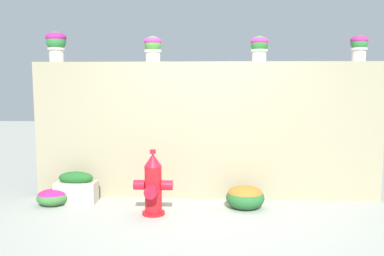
{
  "coord_description": "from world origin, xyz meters",
  "views": [
    {
      "loc": [
        0.08,
        -4.63,
        1.71
      ],
      "look_at": [
        -0.2,
        0.92,
        1.06
      ],
      "focal_mm": 36.43,
      "sensor_mm": 36.0,
      "label": 1
    }
  ],
  "objects_px": {
    "potted_plant_2": "(259,46)",
    "fire_hydrant": "(153,186)",
    "potted_plant_1": "(153,47)",
    "flower_bush_right": "(245,196)",
    "potted_plant_0": "(56,43)",
    "potted_plant_3": "(359,46)",
    "flower_bush_left": "(52,197)",
    "planter_box": "(76,188)"
  },
  "relations": [
    {
      "from": "potted_plant_2",
      "to": "fire_hydrant",
      "type": "relative_size",
      "value": 0.43
    },
    {
      "from": "potted_plant_1",
      "to": "potted_plant_2",
      "type": "distance_m",
      "value": 1.54
    },
    {
      "from": "potted_plant_1",
      "to": "flower_bush_right",
      "type": "xyz_separation_m",
      "value": [
        1.33,
        -0.55,
        -2.06
      ]
    },
    {
      "from": "potted_plant_0",
      "to": "fire_hydrant",
      "type": "relative_size",
      "value": 0.54
    },
    {
      "from": "potted_plant_3",
      "to": "flower_bush_left",
      "type": "height_order",
      "value": "potted_plant_3"
    },
    {
      "from": "potted_plant_1",
      "to": "flower_bush_left",
      "type": "bearing_deg",
      "value": -158.28
    },
    {
      "from": "potted_plant_2",
      "to": "potted_plant_3",
      "type": "distance_m",
      "value": 1.42
    },
    {
      "from": "potted_plant_3",
      "to": "potted_plant_1",
      "type": "bearing_deg",
      "value": -179.36
    },
    {
      "from": "flower_bush_right",
      "to": "planter_box",
      "type": "relative_size",
      "value": 0.9
    },
    {
      "from": "potted_plant_0",
      "to": "planter_box",
      "type": "relative_size",
      "value": 0.79
    },
    {
      "from": "flower_bush_right",
      "to": "potted_plant_2",
      "type": "bearing_deg",
      "value": 68.05
    },
    {
      "from": "potted_plant_1",
      "to": "potted_plant_2",
      "type": "height_order",
      "value": "potted_plant_1"
    },
    {
      "from": "planter_box",
      "to": "fire_hydrant",
      "type": "bearing_deg",
      "value": -21.06
    },
    {
      "from": "potted_plant_1",
      "to": "flower_bush_left",
      "type": "xyz_separation_m",
      "value": [
        -1.36,
        -0.54,
        -2.1
      ]
    },
    {
      "from": "potted_plant_1",
      "to": "flower_bush_right",
      "type": "relative_size",
      "value": 0.72
    },
    {
      "from": "potted_plant_2",
      "to": "planter_box",
      "type": "height_order",
      "value": "potted_plant_2"
    },
    {
      "from": "fire_hydrant",
      "to": "potted_plant_1",
      "type": "bearing_deg",
      "value": 97.32
    },
    {
      "from": "planter_box",
      "to": "flower_bush_left",
      "type": "bearing_deg",
      "value": -157.11
    },
    {
      "from": "potted_plant_3",
      "to": "flower_bush_left",
      "type": "xyz_separation_m",
      "value": [
        -4.32,
        -0.58,
        -2.11
      ]
    },
    {
      "from": "potted_plant_2",
      "to": "flower_bush_right",
      "type": "height_order",
      "value": "potted_plant_2"
    },
    {
      "from": "potted_plant_2",
      "to": "flower_bush_right",
      "type": "xyz_separation_m",
      "value": [
        -0.21,
        -0.53,
        -2.05
      ]
    },
    {
      "from": "potted_plant_0",
      "to": "potted_plant_1",
      "type": "bearing_deg",
      "value": -2.26
    },
    {
      "from": "potted_plant_2",
      "to": "flower_bush_left",
      "type": "xyz_separation_m",
      "value": [
        -2.9,
        -0.53,
        -2.1
      ]
    },
    {
      "from": "potted_plant_1",
      "to": "fire_hydrant",
      "type": "height_order",
      "value": "potted_plant_1"
    },
    {
      "from": "potted_plant_3",
      "to": "flower_bush_right",
      "type": "bearing_deg",
      "value": -160.39
    },
    {
      "from": "potted_plant_1",
      "to": "potted_plant_2",
      "type": "bearing_deg",
      "value": -0.57
    },
    {
      "from": "potted_plant_1",
      "to": "fire_hydrant",
      "type": "xyz_separation_m",
      "value": [
        0.11,
        -0.87,
        -1.84
      ]
    },
    {
      "from": "potted_plant_1",
      "to": "potted_plant_3",
      "type": "xyz_separation_m",
      "value": [
        2.96,
        0.03,
        0.01
      ]
    },
    {
      "from": "flower_bush_left",
      "to": "potted_plant_0",
      "type": "bearing_deg",
      "value": 99.16
    },
    {
      "from": "potted_plant_0",
      "to": "potted_plant_1",
      "type": "xyz_separation_m",
      "value": [
        1.46,
        -0.06,
        -0.07
      ]
    },
    {
      "from": "flower_bush_right",
      "to": "potted_plant_1",
      "type": "bearing_deg",
      "value": 157.51
    },
    {
      "from": "potted_plant_0",
      "to": "planter_box",
      "type": "bearing_deg",
      "value": -50.17
    },
    {
      "from": "flower_bush_left",
      "to": "flower_bush_right",
      "type": "xyz_separation_m",
      "value": [
        2.69,
        -0.01,
        0.05
      ]
    },
    {
      "from": "potted_plant_2",
      "to": "fire_hydrant",
      "type": "bearing_deg",
      "value": -149.15
    },
    {
      "from": "potted_plant_0",
      "to": "potted_plant_3",
      "type": "relative_size",
      "value": 1.21
    },
    {
      "from": "potted_plant_1",
      "to": "planter_box",
      "type": "distance_m",
      "value": 2.31
    },
    {
      "from": "potted_plant_1",
      "to": "planter_box",
      "type": "xyz_separation_m",
      "value": [
        -1.06,
        -0.42,
        -2.01
      ]
    },
    {
      "from": "potted_plant_1",
      "to": "potted_plant_3",
      "type": "relative_size",
      "value": 0.99
    },
    {
      "from": "flower_bush_left",
      "to": "flower_bush_right",
      "type": "relative_size",
      "value": 0.83
    },
    {
      "from": "potted_plant_2",
      "to": "planter_box",
      "type": "bearing_deg",
      "value": -171.24
    },
    {
      "from": "fire_hydrant",
      "to": "flower_bush_left",
      "type": "height_order",
      "value": "fire_hydrant"
    },
    {
      "from": "potted_plant_3",
      "to": "flower_bush_left",
      "type": "bearing_deg",
      "value": -172.41
    }
  ]
}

